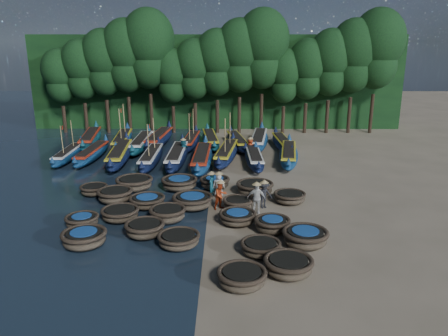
{
  "coord_description": "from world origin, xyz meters",
  "views": [
    {
      "loc": [
        1.04,
        -25.4,
        9.31
      ],
      "look_at": [
        0.89,
        2.11,
        1.3
      ],
      "focal_mm": 35.0,
      "sensor_mm": 36.0,
      "label": 1
    }
  ],
  "objects_px": {
    "coracle_19": "(290,197)",
    "coracle_24": "(255,188)",
    "long_boat_16": "(259,140)",
    "long_boat_17": "(283,143)",
    "fisherman_5": "(183,149)",
    "long_boat_12": "(159,139)",
    "coracle_7": "(179,239)",
    "long_boat_10": "(122,140)",
    "coracle_4": "(288,266)",
    "coracle_11": "(120,213)",
    "coracle_12": "(168,214)",
    "coracle_16": "(147,201)",
    "long_boat_5": "(202,158)",
    "coracle_13": "(238,217)",
    "long_boat_8": "(289,155)",
    "long_boat_11": "(141,143)",
    "coracle_10": "(82,221)",
    "long_boat_13": "(191,141)",
    "fisherman_6": "(250,146)",
    "long_boat_6": "(227,153)",
    "coracle_9": "(305,237)",
    "fisherman_2": "(221,194)",
    "long_boat_9": "(90,139)",
    "coracle_15": "(115,195)",
    "coracle_5": "(84,238)",
    "coracle_3": "(242,277)",
    "coracle_21": "(134,183)",
    "fisherman_3": "(264,194)",
    "long_boat_0": "(69,154)",
    "long_boat_3": "(151,157)",
    "coracle_18": "(238,203)",
    "fisherman_0": "(219,184)",
    "fisherman_4": "(256,197)",
    "coracle_17": "(193,201)",
    "fisherman_1": "(212,183)",
    "coracle_20": "(94,190)",
    "coracle_22": "(179,183)",
    "long_boat_15": "(237,141)",
    "coracle_14": "(272,224)",
    "long_boat_2": "(120,154)",
    "coracle_6": "(145,229)",
    "long_boat_4": "(177,156)"
  },
  "relations": [
    {
      "from": "long_boat_17",
      "to": "coracle_14",
      "type": "bearing_deg",
      "value": -102.67
    },
    {
      "from": "coracle_4",
      "to": "coracle_16",
      "type": "height_order",
      "value": "coracle_4"
    },
    {
      "from": "coracle_18",
      "to": "fisherman_6",
      "type": "xyz_separation_m",
      "value": [
        1.34,
        12.19,
        0.45
      ]
    },
    {
      "from": "long_boat_16",
      "to": "fisherman_4",
      "type": "bearing_deg",
      "value": -86.86
    },
    {
      "from": "long_boat_6",
      "to": "long_boat_13",
      "type": "height_order",
      "value": "long_boat_6"
    },
    {
      "from": "coracle_7",
      "to": "long_boat_10",
      "type": "distance_m",
      "value": 21.56
    },
    {
      "from": "long_boat_3",
      "to": "long_boat_16",
      "type": "relative_size",
      "value": 0.91
    },
    {
      "from": "coracle_5",
      "to": "long_boat_11",
      "type": "bearing_deg",
      "value": 92.81
    },
    {
      "from": "long_boat_11",
      "to": "long_boat_16",
      "type": "height_order",
      "value": "long_boat_16"
    },
    {
      "from": "coracle_19",
      "to": "coracle_24",
      "type": "xyz_separation_m",
      "value": [
        -1.99,
        1.52,
        0.08
      ]
    },
    {
      "from": "coracle_15",
      "to": "coracle_5",
      "type": "bearing_deg",
      "value": -90.02
    },
    {
      "from": "long_boat_13",
      "to": "fisherman_6",
      "type": "relative_size",
      "value": 4.44
    },
    {
      "from": "long_boat_5",
      "to": "fisherman_4",
      "type": "relative_size",
      "value": 4.66
    },
    {
      "from": "coracle_20",
      "to": "coracle_24",
      "type": "xyz_separation_m",
      "value": [
        10.1,
        0.21,
        0.08
      ]
    },
    {
      "from": "long_boat_0",
      "to": "coracle_18",
      "type": "bearing_deg",
      "value": -39.64
    },
    {
      "from": "fisherman_5",
      "to": "long_boat_12",
      "type": "bearing_deg",
      "value": -120.64
    },
    {
      "from": "long_boat_16",
      "to": "long_boat_17",
      "type": "height_order",
      "value": "long_boat_16"
    },
    {
      "from": "coracle_18",
      "to": "fisherman_0",
      "type": "xyz_separation_m",
      "value": [
        -1.13,
        2.22,
        0.44
      ]
    },
    {
      "from": "coracle_3",
      "to": "fisherman_6",
      "type": "relative_size",
      "value": 1.25
    },
    {
      "from": "long_boat_2",
      "to": "long_boat_12",
      "type": "xyz_separation_m",
      "value": [
        2.29,
        5.95,
        -0.01
      ]
    },
    {
      "from": "fisherman_0",
      "to": "fisherman_4",
      "type": "relative_size",
      "value": 0.9
    },
    {
      "from": "long_boat_17",
      "to": "coracle_3",
      "type": "bearing_deg",
      "value": -104.91
    },
    {
      "from": "coracle_13",
      "to": "long_boat_8",
      "type": "relative_size",
      "value": 0.29
    },
    {
      "from": "long_boat_13",
      "to": "fisherman_3",
      "type": "relative_size",
      "value": 4.37
    },
    {
      "from": "coracle_9",
      "to": "fisherman_1",
      "type": "relative_size",
      "value": 1.33
    },
    {
      "from": "long_boat_13",
      "to": "long_boat_9",
      "type": "bearing_deg",
      "value": 179.03
    },
    {
      "from": "fisherman_4",
      "to": "fisherman_6",
      "type": "xyz_separation_m",
      "value": [
        0.33,
        12.56,
        -0.07
      ]
    },
    {
      "from": "coracle_19",
      "to": "long_boat_13",
      "type": "relative_size",
      "value": 0.29
    },
    {
      "from": "long_boat_3",
      "to": "long_boat_5",
      "type": "xyz_separation_m",
      "value": [
        4.01,
        -0.48,
        0.05
      ]
    },
    {
      "from": "coracle_21",
      "to": "fisherman_3",
      "type": "height_order",
      "value": "fisherman_3"
    },
    {
      "from": "coracle_17",
      "to": "long_boat_11",
      "type": "bearing_deg",
      "value": 111.38
    },
    {
      "from": "coracle_10",
      "to": "coracle_19",
      "type": "relative_size",
      "value": 0.77
    },
    {
      "from": "coracle_7",
      "to": "coracle_22",
      "type": "height_order",
      "value": "coracle_22"
    },
    {
      "from": "long_boat_13",
      "to": "long_boat_8",
      "type": "bearing_deg",
      "value": -27.73
    },
    {
      "from": "long_boat_15",
      "to": "coracle_16",
      "type": "bearing_deg",
      "value": -119.23
    },
    {
      "from": "long_boat_0",
      "to": "long_boat_3",
      "type": "height_order",
      "value": "long_boat_3"
    },
    {
      "from": "coracle_22",
      "to": "long_boat_3",
      "type": "xyz_separation_m",
      "value": [
        -2.86,
        6.15,
        0.09
      ]
    },
    {
      "from": "coracle_9",
      "to": "fisherman_6",
      "type": "distance_m",
      "value": 16.84
    },
    {
      "from": "coracle_6",
      "to": "long_boat_3",
      "type": "xyz_separation_m",
      "value": [
        -1.88,
        13.28,
        0.12
      ]
    },
    {
      "from": "coracle_4",
      "to": "long_boat_5",
      "type": "xyz_separation_m",
      "value": [
        -4.45,
        16.48,
        0.17
      ]
    },
    {
      "from": "coracle_20",
      "to": "fisherman_6",
      "type": "height_order",
      "value": "fisherman_6"
    },
    {
      "from": "coracle_7",
      "to": "long_boat_17",
      "type": "height_order",
      "value": "long_boat_17"
    },
    {
      "from": "long_boat_8",
      "to": "long_boat_11",
      "type": "bearing_deg",
      "value": 169.91
    },
    {
      "from": "long_boat_10",
      "to": "long_boat_17",
      "type": "height_order",
      "value": "long_boat_10"
    },
    {
      "from": "coracle_12",
      "to": "long_boat_3",
      "type": "xyz_separation_m",
      "value": [
        -2.77,
        11.4,
        0.1
      ]
    },
    {
      "from": "coracle_12",
      "to": "fisherman_4",
      "type": "relative_size",
      "value": 1.13
    },
    {
      "from": "fisherman_2",
      "to": "long_boat_5",
      "type": "bearing_deg",
      "value": 64.56
    },
    {
      "from": "coracle_4",
      "to": "coracle_11",
      "type": "relative_size",
      "value": 1.13
    },
    {
      "from": "coracle_12",
      "to": "coracle_24",
      "type": "height_order",
      "value": "coracle_12"
    },
    {
      "from": "long_boat_4",
      "to": "long_boat_17",
      "type": "bearing_deg",
      "value": 28.73
    }
  ]
}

